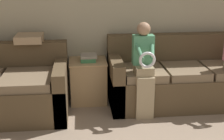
{
  "coord_description": "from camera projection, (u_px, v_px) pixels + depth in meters",
  "views": [
    {
      "loc": [
        -0.8,
        -1.63,
        1.9
      ],
      "look_at": [
        -0.45,
        1.74,
        0.76
      ],
      "focal_mm": 50.0,
      "sensor_mm": 36.0,
      "label": 1
    }
  ],
  "objects": [
    {
      "name": "couch_main",
      "position": [
        181.0,
        79.0,
        4.49
      ],
      "size": [
        2.07,
        0.87,
        0.95
      ],
      "color": "brown",
      "rests_on": "ground_plane"
    },
    {
      "name": "wall_back",
      "position": [
        134.0,
        10.0,
        4.58
      ],
      "size": [
        7.68,
        0.06,
        2.55
      ],
      "color": "#BCB293",
      "rests_on": "ground_plane"
    },
    {
      "name": "couch_side",
      "position": [
        4.0,
        91.0,
        4.11
      ],
      "size": [
        1.67,
        0.97,
        0.9
      ],
      "color": "brown",
      "rests_on": "ground_plane"
    },
    {
      "name": "book_stack",
      "position": [
        88.0,
        58.0,
        4.42
      ],
      "size": [
        0.23,
        0.25,
        0.09
      ],
      "color": "#3D8451",
      "rests_on": "side_shelf"
    },
    {
      "name": "throw_pillow",
      "position": [
        29.0,
        38.0,
        4.28
      ],
      "size": [
        0.36,
        0.36,
        0.1
      ],
      "color": "tan",
      "rests_on": "couch_side"
    },
    {
      "name": "child_left_seated",
      "position": [
        144.0,
        66.0,
        3.98
      ],
      "size": [
        0.27,
        0.38,
        1.23
      ],
      "color": "tan",
      "rests_on": "ground_plane"
    },
    {
      "name": "side_shelf",
      "position": [
        88.0,
        80.0,
        4.53
      ],
      "size": [
        0.53,
        0.51,
        0.61
      ],
      "color": "tan",
      "rests_on": "ground_plane"
    }
  ]
}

